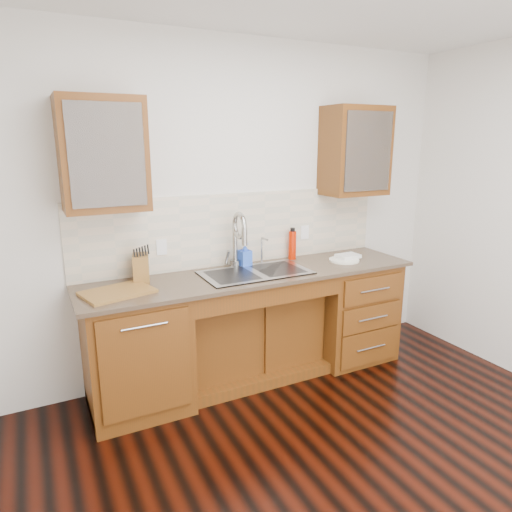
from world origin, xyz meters
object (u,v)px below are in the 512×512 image
soap_bottle (245,254)px  knife_block (141,268)px  plate (344,260)px  cutting_board (117,292)px  water_bottle (292,245)px

soap_bottle → knife_block: knife_block is taller
soap_bottle → plate: (0.83, -0.23, -0.09)m
plate → knife_block: knife_block is taller
cutting_board → soap_bottle: bearing=12.4°
knife_block → cutting_board: bearing=-122.4°
plate → cutting_board: cutting_board is taller
plate → cutting_board: 1.90m
soap_bottle → cutting_board: bearing=-172.9°
soap_bottle → knife_block: (-0.86, -0.03, 0.00)m
water_bottle → knife_block: 1.33m
water_bottle → cutting_board: (-1.54, -0.27, -0.11)m
cutting_board → plate: bearing=0.2°
plate → cutting_board: bearing=-179.8°
soap_bottle → knife_block: 0.86m
plate → water_bottle: bearing=144.5°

